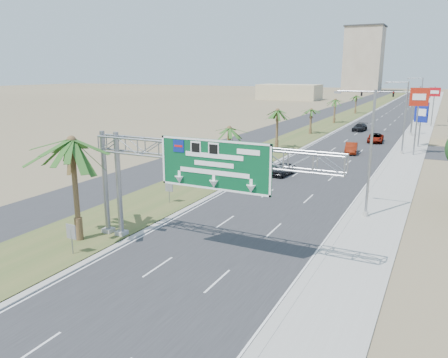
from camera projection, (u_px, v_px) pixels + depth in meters
ground at (103, 339)px, 19.04m from camera, size 600.00×600.00×0.00m
road at (392, 115)px, 114.38m from camera, size 12.00×300.00×0.02m
sidewalk_right at (428, 117)px, 110.66m from camera, size 4.00×300.00×0.10m
median_grass at (353, 114)px, 118.73m from camera, size 7.00×300.00×0.12m
opposing_road at (328, 113)px, 121.80m from camera, size 8.00×300.00×0.02m
sign_gantry at (195, 160)px, 26.64m from camera, size 16.75×1.24×7.50m
palm_near at (71, 141)px, 28.31m from camera, size 5.70×5.70×8.35m
palm_row_b at (229, 129)px, 49.74m from camera, size 3.99×3.99×5.95m
palm_row_c at (278, 111)px, 63.42m from camera, size 3.99×3.99×6.75m
palm_row_d at (311, 110)px, 79.33m from camera, size 3.99×3.99×5.45m
palm_row_e at (335, 100)px, 95.63m from camera, size 3.99×3.99×6.15m
palm_row_f at (356, 96)px, 117.39m from camera, size 3.99×3.99×5.75m
streetlight_near at (367, 159)px, 33.79m from camera, size 3.27×0.44×10.00m
streetlight_mid at (403, 121)px, 59.79m from camera, size 3.27×0.44×10.00m
streetlight_far at (419, 104)px, 91.00m from camera, size 3.27×0.44×10.00m
signal_mast at (401, 108)px, 77.99m from camera, size 10.28×0.71×8.00m
median_signback_a at (71, 234)px, 27.29m from camera, size 0.75×0.08×2.08m
median_signback_b at (169, 188)px, 38.00m from camera, size 0.75×0.08×2.08m
tower_distant at (363, 60)px, 245.48m from camera, size 20.00×16.00×35.00m
building_distant_left at (289, 92)px, 176.64m from camera, size 24.00×14.00×6.00m
car_left_lane at (283, 169)px, 48.64m from camera, size 2.01×4.16×1.37m
car_mid_lane at (351, 148)px, 61.56m from camera, size 2.21×4.76×1.51m
car_right_lane at (375, 138)px, 71.09m from camera, size 2.71×5.25×1.42m
car_far at (360, 127)px, 84.41m from camera, size 2.49×5.11×1.43m
pole_sign_red_near at (419, 101)px, 58.37m from camera, size 2.40×0.87×9.38m
pole_sign_blue at (421, 114)px, 65.37m from camera, size 1.96×1.05×7.03m
pole_sign_red_far at (434, 95)px, 89.40m from camera, size 2.20×0.38×8.24m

